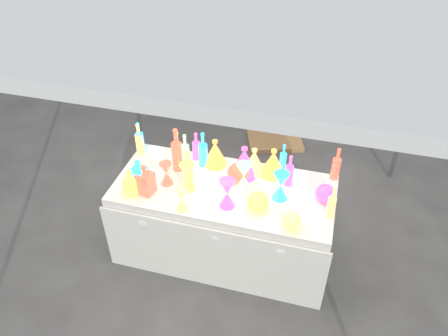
% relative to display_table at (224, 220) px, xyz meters
% --- Properties ---
extents(ground, '(80.00, 80.00, 0.00)m').
position_rel_display_table_xyz_m(ground, '(-0.00, 0.01, -0.37)').
color(ground, '#5E5C57').
rests_on(ground, ground).
extents(display_table, '(1.84, 0.83, 0.75)m').
position_rel_display_table_xyz_m(display_table, '(0.00, 0.00, 0.00)').
color(display_table, silver).
rests_on(display_table, ground).
extents(cardboard_box_closed, '(0.70, 0.56, 0.46)m').
position_rel_display_table_xyz_m(cardboard_box_closed, '(-0.74, 2.63, -0.15)').
color(cardboard_box_closed, '#AA7F4D').
rests_on(cardboard_box_closed, ground).
extents(cardboard_box_flat, '(0.76, 0.64, 0.06)m').
position_rel_display_table_xyz_m(cardboard_box_flat, '(0.15, 1.82, -0.35)').
color(cardboard_box_flat, '#AA7F4D').
rests_on(cardboard_box_flat, ground).
extents(bottle_0, '(0.09, 0.09, 0.35)m').
position_rel_display_table_xyz_m(bottle_0, '(-0.46, 0.18, 0.55)').
color(bottle_0, '#DE1449').
rests_on(bottle_0, display_table).
extents(bottle_1, '(0.10, 0.10, 0.31)m').
position_rel_display_table_xyz_m(bottle_1, '(-0.85, 0.28, 0.53)').
color(bottle_1, '#178022').
rests_on(bottle_1, display_table).
extents(bottle_2, '(0.10, 0.10, 0.41)m').
position_rel_display_table_xyz_m(bottle_2, '(-0.45, 0.14, 0.58)').
color(bottle_2, orange).
rests_on(bottle_2, display_table).
extents(bottle_3, '(0.09, 0.09, 0.27)m').
position_rel_display_table_xyz_m(bottle_3, '(-0.34, 0.32, 0.51)').
color(bottle_3, '#1D5CAA').
rests_on(bottle_3, display_table).
extents(bottle_4, '(0.09, 0.09, 0.31)m').
position_rel_display_table_xyz_m(bottle_4, '(-0.85, 0.28, 0.53)').
color(bottle_4, '#168C6E').
rests_on(bottle_4, display_table).
extents(bottle_5, '(0.09, 0.09, 0.32)m').
position_rel_display_table_xyz_m(bottle_5, '(-0.40, 0.21, 0.53)').
color(bottle_5, '#B7249A').
rests_on(bottle_5, display_table).
extents(bottle_6, '(0.07, 0.07, 0.28)m').
position_rel_display_table_xyz_m(bottle_6, '(-0.31, 0.04, 0.52)').
color(bottle_6, '#DE1449').
rests_on(bottle_6, display_table).
extents(bottle_7, '(0.10, 0.10, 0.34)m').
position_rel_display_table_xyz_m(bottle_7, '(-0.25, 0.25, 0.54)').
color(bottle_7, '#178022').
rests_on(bottle_7, display_table).
extents(decanter_0, '(0.11, 0.11, 0.25)m').
position_rel_display_table_xyz_m(decanter_0, '(-0.69, -0.27, 0.50)').
color(decanter_0, '#DE1449').
rests_on(decanter_0, display_table).
extents(decanter_1, '(0.14, 0.14, 0.28)m').
position_rel_display_table_xyz_m(decanter_1, '(-0.58, -0.22, 0.52)').
color(decanter_1, orange).
rests_on(decanter_1, display_table).
extents(decanter_2, '(0.14, 0.14, 0.28)m').
position_rel_display_table_xyz_m(decanter_2, '(-0.65, -0.18, 0.52)').
color(decanter_2, '#178022').
rests_on(decanter_2, display_table).
extents(hourglass_0, '(0.12, 0.12, 0.21)m').
position_rel_display_table_xyz_m(hourglass_0, '(-0.47, -0.07, 0.48)').
color(hourglass_0, orange).
rests_on(hourglass_0, display_table).
extents(hourglass_1, '(0.13, 0.13, 0.25)m').
position_rel_display_table_xyz_m(hourglass_1, '(0.08, -0.19, 0.50)').
color(hourglass_1, '#1D5CAA').
rests_on(hourglass_1, display_table).
extents(hourglass_2, '(0.13, 0.13, 0.20)m').
position_rel_display_table_xyz_m(hourglass_2, '(-0.24, -0.33, 0.48)').
color(hourglass_2, '#168C6E').
rests_on(hourglass_2, display_table).
extents(hourglass_3, '(0.16, 0.16, 0.24)m').
position_rel_display_table_xyz_m(hourglass_3, '(0.15, 0.04, 0.50)').
color(hourglass_3, '#B7249A').
rests_on(hourglass_3, display_table).
extents(hourglass_4, '(0.15, 0.15, 0.25)m').
position_rel_display_table_xyz_m(hourglass_4, '(-0.28, -0.08, 0.50)').
color(hourglass_4, '#DE1449').
rests_on(hourglass_4, display_table).
extents(hourglass_5, '(0.16, 0.16, 0.25)m').
position_rel_display_table_xyz_m(hourglass_5, '(0.46, 0.00, 0.50)').
color(hourglass_5, '#178022').
rests_on(hourglass_5, display_table).
extents(globe_0, '(0.18, 0.18, 0.14)m').
position_rel_display_table_xyz_m(globe_0, '(0.32, -0.17, 0.44)').
color(globe_0, '#DE1449').
rests_on(globe_0, display_table).
extents(globe_1, '(0.18, 0.18, 0.12)m').
position_rel_display_table_xyz_m(globe_1, '(0.59, -0.30, 0.43)').
color(globe_1, '#168C6E').
rests_on(globe_1, display_table).
extents(globe_2, '(0.23, 0.23, 0.14)m').
position_rel_display_table_xyz_m(globe_2, '(0.09, 0.12, 0.45)').
color(globe_2, orange).
rests_on(globe_2, display_table).
extents(globe_3, '(0.18, 0.18, 0.12)m').
position_rel_display_table_xyz_m(globe_3, '(0.80, 0.07, 0.44)').
color(globe_3, '#1D5CAA').
rests_on(globe_3, display_table).
extents(lampshade_0, '(0.25, 0.25, 0.25)m').
position_rel_display_table_xyz_m(lampshade_0, '(-0.16, 0.29, 0.50)').
color(lampshade_0, yellow).
rests_on(lampshade_0, display_table).
extents(lampshade_1, '(0.28, 0.28, 0.25)m').
position_rel_display_table_xyz_m(lampshade_1, '(0.35, 0.28, 0.50)').
color(lampshade_1, yellow).
rests_on(lampshade_1, display_table).
extents(lampshade_2, '(0.28, 0.28, 0.28)m').
position_rel_display_table_xyz_m(lampshade_2, '(0.12, 0.22, 0.51)').
color(lampshade_2, '#1D5CAA').
rests_on(lampshade_2, display_table).
extents(lampshade_3, '(0.25, 0.25, 0.24)m').
position_rel_display_table_xyz_m(lampshade_3, '(0.19, 0.27, 0.49)').
color(lampshade_3, '#168C6E').
rests_on(lampshade_3, display_table).
extents(bottle_8, '(0.08, 0.08, 0.26)m').
position_rel_display_table_xyz_m(bottle_8, '(0.42, 0.37, 0.51)').
color(bottle_8, '#178022').
rests_on(bottle_8, display_table).
extents(bottle_9, '(0.09, 0.09, 0.31)m').
position_rel_display_table_xyz_m(bottle_9, '(0.86, 0.37, 0.53)').
color(bottle_9, orange).
rests_on(bottle_9, display_table).
extents(bottle_10, '(0.09, 0.09, 0.29)m').
position_rel_display_table_xyz_m(bottle_10, '(0.50, 0.19, 0.52)').
color(bottle_10, '#1D5CAA').
rests_on(bottle_10, display_table).
extents(bottle_11, '(0.06, 0.06, 0.28)m').
position_rel_display_table_xyz_m(bottle_11, '(0.86, -0.09, 0.51)').
color(bottle_11, '#168C6E').
rests_on(bottle_11, display_table).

